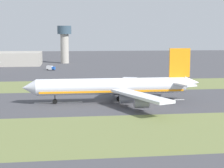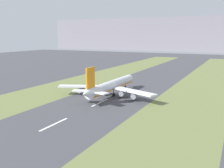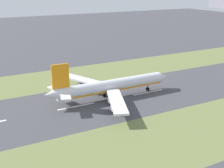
{
  "view_description": "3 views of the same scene",
  "coord_description": "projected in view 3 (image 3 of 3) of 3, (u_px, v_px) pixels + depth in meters",
  "views": [
    {
      "loc": [
        -139.75,
        13.85,
        26.01
      ],
      "look_at": [
        -2.28,
        -4.21,
        7.0
      ],
      "focal_mm": 60.0,
      "sensor_mm": 36.0,
      "label": 1
    },
    {
      "loc": [
        67.75,
        -147.47,
        36.58
      ],
      "look_at": [
        -2.28,
        -4.21,
        7.0
      ],
      "focal_mm": 42.0,
      "sensor_mm": 36.0,
      "label": 2
    },
    {
      "loc": [
        123.99,
        -73.37,
        54.27
      ],
      "look_at": [
        -2.28,
        -4.21,
        7.0
      ],
      "focal_mm": 50.0,
      "sensor_mm": 36.0,
      "label": 3
    }
  ],
  "objects": [
    {
      "name": "ground_plane",
      "position": [
        122.0,
        97.0,
        153.74
      ],
      "size": [
        800.0,
        800.0,
        0.0
      ],
      "primitive_type": "plane",
      "color": "#424247"
    },
    {
      "name": "grass_median_west",
      "position": [
        85.0,
        75.0,
        191.23
      ],
      "size": [
        40.0,
        600.0,
        0.01
      ],
      "primitive_type": "cube",
      "color": "olive",
      "rests_on": "ground"
    },
    {
      "name": "grass_median_east",
      "position": [
        183.0,
        135.0,
        116.24
      ],
      "size": [
        40.0,
        600.0,
        0.01
      ],
      "primitive_type": "cube",
      "color": "olive",
      "rests_on": "ground"
    },
    {
      "name": "centreline_dash_mid",
      "position": [
        76.0,
        106.0,
        142.69
      ],
      "size": [
        1.2,
        18.0,
        0.01
      ],
      "primitive_type": "cube",
      "color": "silver",
      "rests_on": "ground"
    },
    {
      "name": "centreline_dash_far",
      "position": [
        148.0,
        92.0,
        160.94
      ],
      "size": [
        1.2,
        18.0,
        0.01
      ],
      "primitive_type": "cube",
      "color": "silver",
      "rests_on": "ground"
    },
    {
      "name": "airplane_main_jet",
      "position": [
        109.0,
        87.0,
        150.97
      ],
      "size": [
        64.14,
        67.01,
        20.2
      ],
      "color": "silver",
      "rests_on": "ground"
    }
  ]
}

